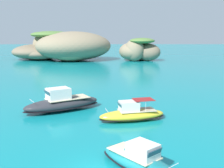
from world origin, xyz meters
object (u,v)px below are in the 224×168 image
(motorboat_yellow, at_px, (132,114))
(motorboat_charcoal, at_px, (62,103))
(islet_large, at_px, (61,48))
(motorboat_teal, at_px, (139,161))
(islet_small, at_px, (138,51))

(motorboat_yellow, xyz_separation_m, motorboat_charcoal, (-7.32, 3.62, 0.19))
(islet_large, distance_m, motorboat_teal, 73.68)
(motorboat_charcoal, distance_m, motorboat_teal, 15.16)
(motorboat_charcoal, bearing_deg, islet_large, 99.60)
(motorboat_yellow, distance_m, motorboat_teal, 9.86)
(motorboat_teal, bearing_deg, motorboat_yellow, 87.83)
(motorboat_yellow, bearing_deg, islet_large, 105.51)
(islet_large, distance_m, motorboat_charcoal, 59.10)
(motorboat_yellow, height_order, motorboat_teal, motorboat_yellow)
(islet_small, height_order, motorboat_yellow, islet_small)
(motorboat_charcoal, relative_size, motorboat_teal, 1.45)
(motorboat_charcoal, bearing_deg, islet_small, 75.59)
(islet_large, xyz_separation_m, motorboat_teal, (16.79, -71.67, -3.17))
(islet_small, distance_m, motorboat_teal, 69.69)
(islet_large, relative_size, motorboat_charcoal, 4.14)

